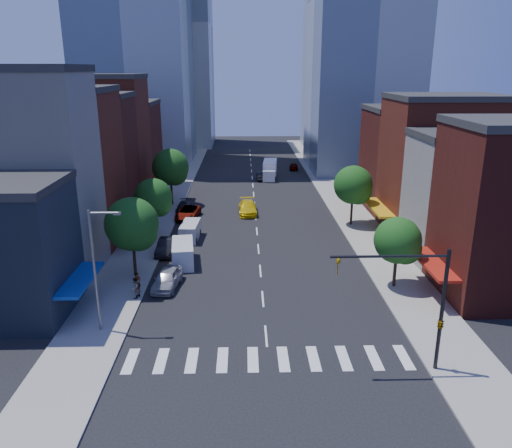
{
  "coord_description": "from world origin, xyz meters",
  "views": [
    {
      "loc": [
        -1.53,
        -31.57,
        18.26
      ],
      "look_at": [
        -0.44,
        10.85,
        5.0
      ],
      "focal_mm": 35.0,
      "sensor_mm": 36.0,
      "label": 1
    }
  ],
  "objects": [
    {
      "name": "tree_right_far",
      "position": [
        11.65,
        25.92,
        4.86
      ],
      "size": [
        4.6,
        4.6,
        7.2
      ],
      "color": "black",
      "rests_on": "sidewalk_right"
    },
    {
      "name": "sidewalk_left",
      "position": [
        -12.5,
        40.0,
        0.07
      ],
      "size": [
        5.0,
        120.0,
        0.15
      ],
      "primitive_type": "cube",
      "color": "gray",
      "rests_on": "ground"
    },
    {
      "name": "crosswalk",
      "position": [
        0.0,
        -3.0,
        0.01
      ],
      "size": [
        19.0,
        3.0,
        0.01
      ],
      "primitive_type": "cube",
      "color": "silver",
      "rests_on": "ground"
    },
    {
      "name": "parked_car_second",
      "position": [
        -9.5,
        16.91,
        0.77
      ],
      "size": [
        1.86,
        4.73,
        1.53
      ],
      "primitive_type": "imported",
      "rotation": [
        0.0,
        0.0,
        -0.05
      ],
      "color": "black",
      "rests_on": "ground"
    },
    {
      "name": "ground",
      "position": [
        0.0,
        0.0,
        0.0
      ],
      "size": [
        220.0,
        220.0,
        0.0
      ],
      "primitive_type": "plane",
      "color": "black",
      "rests_on": "ground"
    },
    {
      "name": "tree_left_near",
      "position": [
        -11.35,
        10.92,
        4.87
      ],
      "size": [
        4.8,
        4.8,
        7.3
      ],
      "color": "black",
      "rests_on": "sidewalk_left"
    },
    {
      "name": "tree_left_far",
      "position": [
        -11.35,
        35.92,
        5.2
      ],
      "size": [
        5.0,
        5.0,
        7.75
      ],
      "color": "black",
      "rests_on": "sidewalk_left"
    },
    {
      "name": "pedestrian_near",
      "position": [
        -10.5,
        7.2,
        1.05
      ],
      "size": [
        0.71,
        0.78,
        1.79
      ],
      "primitive_type": "imported",
      "rotation": [
        0.0,
        0.0,
        1.02
      ],
      "color": "#999999",
      "rests_on": "sidewalk_left"
    },
    {
      "name": "sidewalk_right",
      "position": [
        12.5,
        40.0,
        0.07
      ],
      "size": [
        5.0,
        120.0,
        0.15
      ],
      "primitive_type": "cube",
      "color": "gray",
      "rests_on": "ground"
    },
    {
      "name": "streetlight",
      "position": [
        -11.81,
        1.0,
        5.28
      ],
      "size": [
        2.25,
        0.25,
        9.0
      ],
      "color": "slate",
      "rests_on": "sidewalk_left"
    },
    {
      "name": "tree_left_mid",
      "position": [
        -11.35,
        21.92,
        4.53
      ],
      "size": [
        4.2,
        4.2,
        6.65
      ],
      "color": "black",
      "rests_on": "sidewalk_left"
    },
    {
      "name": "bldg_left_5",
      "position": [
        -21.0,
        47.0,
        6.5
      ],
      "size": [
        12.0,
        10.0,
        13.0
      ],
      "primitive_type": "cube",
      "color": "#491612",
      "rests_on": "ground"
    },
    {
      "name": "bldg_left_4",
      "position": [
        -21.0,
        37.5,
        8.5
      ],
      "size": [
        12.0,
        9.0,
        17.0
      ],
      "primitive_type": "cube",
      "color": "maroon",
      "rests_on": "ground"
    },
    {
      "name": "bldg_right_1",
      "position": [
        21.0,
        15.0,
        6.0
      ],
      "size": [
        12.0,
        8.0,
        12.0
      ],
      "primitive_type": "cube",
      "color": "#B8B3AA",
      "rests_on": "ground"
    },
    {
      "name": "bldg_right_2",
      "position": [
        21.0,
        24.0,
        7.5
      ],
      "size": [
        12.0,
        10.0,
        15.0
      ],
      "primitive_type": "cube",
      "color": "maroon",
      "rests_on": "ground"
    },
    {
      "name": "box_truck",
      "position": [
        3.07,
        53.67,
        1.4
      ],
      "size": [
        2.84,
        7.52,
        2.96
      ],
      "rotation": [
        0.0,
        0.0,
        -0.09
      ],
      "color": "white",
      "rests_on": "ground"
    },
    {
      "name": "cargo_van_far",
      "position": [
        -7.51,
        21.25,
        0.95
      ],
      "size": [
        2.06,
        4.59,
        1.92
      ],
      "rotation": [
        0.0,
        0.0,
        -0.06
      ],
      "color": "silver",
      "rests_on": "ground"
    },
    {
      "name": "tower_far_w",
      "position": [
        -18.0,
        95.0,
        28.0
      ],
      "size": [
        18.0,
        18.0,
        56.0
      ],
      "primitive_type": "cube",
      "color": "#9EA5AD",
      "rests_on": "ground"
    },
    {
      "name": "parked_car_front",
      "position": [
        -8.23,
        8.51,
        0.83
      ],
      "size": [
        2.56,
        5.06,
        1.65
      ],
      "primitive_type": "imported",
      "rotation": [
        0.0,
        0.0,
        -0.13
      ],
      "color": "#9D9DA1",
      "rests_on": "ground"
    },
    {
      "name": "traffic_car_far",
      "position": [
        7.99,
        61.03,
        0.64
      ],
      "size": [
        1.82,
        3.89,
        1.29
      ],
      "primitive_type": "imported",
      "rotation": [
        0.0,
        0.0,
        3.06
      ],
      "color": "#999999",
      "rests_on": "ground"
    },
    {
      "name": "pedestrian_far",
      "position": [
        -10.5,
        6.18,
        1.03
      ],
      "size": [
        0.96,
        1.05,
        1.75
      ],
      "primitive_type": "imported",
      "rotation": [
        0.0,
        0.0,
        -1.99
      ],
      "color": "#999999",
      "rests_on": "sidewalk_left"
    },
    {
      "name": "bldg_left_1",
      "position": [
        -21.0,
        12.0,
        9.0
      ],
      "size": [
        12.0,
        8.0,
        18.0
      ],
      "primitive_type": "cube",
      "color": "#B8B3AA",
      "rests_on": "ground"
    },
    {
      "name": "tree_right_near",
      "position": [
        11.65,
        7.92,
        4.19
      ],
      "size": [
        4.0,
        4.0,
        6.2
      ],
      "color": "black",
      "rests_on": "sidewalk_right"
    },
    {
      "name": "bldg_left_3",
      "position": [
        -21.0,
        29.0,
        7.5
      ],
      "size": [
        12.0,
        8.0,
        15.0
      ],
      "primitive_type": "cube",
      "color": "#491612",
      "rests_on": "ground"
    },
    {
      "name": "traffic_signal",
      "position": [
        9.94,
        -4.5,
        4.16
      ],
      "size": [
        7.24,
        2.24,
        8.0
      ],
      "color": "black",
      "rests_on": "sidewalk_right"
    },
    {
      "name": "parked_car_rear",
      "position": [
        -9.5,
        32.78,
        0.64
      ],
      "size": [
        1.93,
        4.46,
        1.28
      ],
      "primitive_type": "imported",
      "rotation": [
        0.0,
        0.0,
        -0.03
      ],
      "color": "black",
      "rests_on": "ground"
    },
    {
      "name": "cargo_van_near",
      "position": [
        -7.48,
        13.97,
        1.06
      ],
      "size": [
        2.58,
        5.22,
        2.14
      ],
      "rotation": [
        0.0,
        0.0,
        0.12
      ],
      "color": "silver",
      "rests_on": "ground"
    },
    {
      "name": "parked_car_third",
      "position": [
        -8.62,
        29.45,
        0.75
      ],
      "size": [
        3.18,
        5.71,
        1.51
      ],
      "primitive_type": "imported",
      "rotation": [
        0.0,
        0.0,
        -0.13
      ],
      "color": "#999999",
      "rests_on": "ground"
    },
    {
      "name": "taxi",
      "position": [
        -1.0,
        31.5,
        0.81
      ],
      "size": [
        2.43,
        5.67,
        1.63
      ],
      "primitive_type": "imported",
      "rotation": [
        0.0,
        0.0,
        0.03
      ],
      "color": "yellow",
      "rests_on": "ground"
    },
    {
      "name": "traffic_car_oncoming",
      "position": [
        1.5,
        52.18,
        0.7
      ],
      "size": [
        1.65,
        4.33,
        1.41
      ],
      "primitive_type": "imported",
      "rotation": [
        0.0,
        0.0,
        3.18
      ],
      "color": "black",
      "rests_on": "ground"
    },
    {
      "name": "bldg_right_3",
      "position": [
        21.0,
        34.0,
        6.5
      ],
      "size": [
        12.0,
        10.0,
        13.0
      ],
      "primitive_type": "cube",
      "color": "#491612",
      "rests_on": "ground"
    },
    {
      "name": "bldg_left_2",
      "position": [
        -21.0,
        20.5,
        8.0
      ],
      "size": [
        12.0,
        9.0,
        16.0
      ],
      "primitive_type": "cube",
      "color": "maroon",
      "rests_on": "ground"
    }
  ]
}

